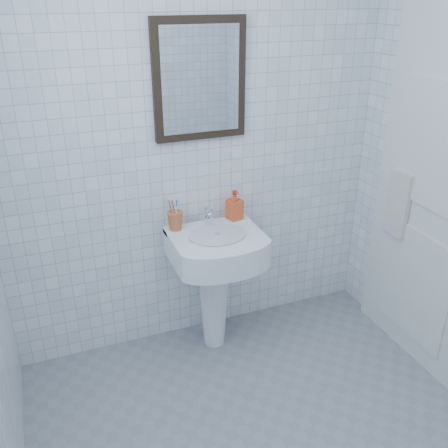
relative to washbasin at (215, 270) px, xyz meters
name	(u,v)px	position (x,y,z in m)	size (l,w,h in m)	color
wall_back	(197,136)	(-0.02, 0.22, 0.73)	(2.20, 0.02, 2.50)	white
washbasin	(215,270)	(0.00, 0.00, 0.00)	(0.50, 0.37, 0.77)	white
faucet	(209,217)	(0.00, 0.09, 0.29)	(0.05, 0.10, 0.12)	silver
toothbrush_cup	(175,221)	(-0.19, 0.10, 0.30)	(0.09, 0.09, 0.10)	#C05C2F
soap_dispenser	(235,205)	(0.17, 0.12, 0.33)	(0.08, 0.08, 0.17)	red
wall_mirror	(200,80)	(0.00, 0.20, 1.03)	(0.50, 0.04, 0.62)	black
bathroom_door	(431,193)	(1.06, -0.43, 0.48)	(0.04, 0.80, 2.00)	silver
towel_ring	(406,174)	(1.04, -0.25, 0.53)	(0.18, 0.18, 0.01)	silver
hand_towel	(398,204)	(1.02, -0.25, 0.35)	(0.03, 0.16, 0.38)	beige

